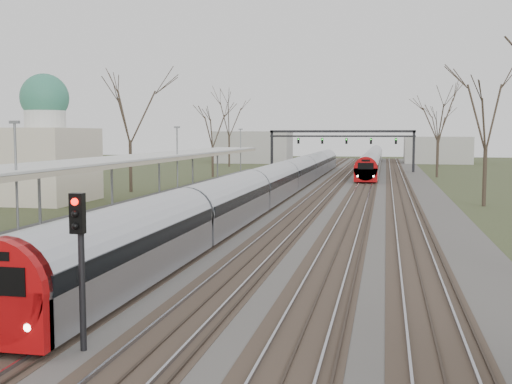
% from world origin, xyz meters
% --- Properties ---
extents(track_bed, '(24.00, 160.00, 0.22)m').
position_xyz_m(track_bed, '(0.26, 55.00, 0.06)').
color(track_bed, '#474442').
rests_on(track_bed, ground).
extents(platform, '(3.50, 69.00, 1.00)m').
position_xyz_m(platform, '(-9.05, 37.50, 0.50)').
color(platform, '#9E9B93').
rests_on(platform, ground).
extents(canopy, '(4.10, 50.00, 3.11)m').
position_xyz_m(canopy, '(-9.05, 32.99, 3.93)').
color(canopy, slate).
rests_on(canopy, platform).
extents(dome_building, '(10.00, 8.00, 10.30)m').
position_xyz_m(dome_building, '(-21.71, 38.00, 3.72)').
color(dome_building, beige).
rests_on(dome_building, ground).
extents(signal_gantry, '(21.00, 0.59, 6.08)m').
position_xyz_m(signal_gantry, '(0.29, 84.99, 4.91)').
color(signal_gantry, black).
rests_on(signal_gantry, ground).
extents(tree_west_far, '(5.50, 5.50, 11.33)m').
position_xyz_m(tree_west_far, '(-17.00, 48.00, 8.02)').
color(tree_west_far, '#2D231C').
rests_on(tree_west_far, ground).
extents(tree_east_far, '(5.00, 5.00, 10.30)m').
position_xyz_m(tree_east_far, '(14.00, 42.00, 7.29)').
color(tree_east_far, '#2D231C').
rests_on(tree_east_far, ground).
extents(train_near, '(2.62, 90.21, 3.05)m').
position_xyz_m(train_near, '(-2.50, 49.48, 1.48)').
color(train_near, '#B0B2BB').
rests_on(train_near, ground).
extents(train_far, '(2.62, 75.21, 3.05)m').
position_xyz_m(train_far, '(4.50, 99.08, 1.48)').
color(train_far, '#B0B2BB').
rests_on(train_far, ground).
extents(signal_post, '(0.35, 0.45, 4.10)m').
position_xyz_m(signal_post, '(-0.75, 5.57, 2.72)').
color(signal_post, black).
rests_on(signal_post, ground).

